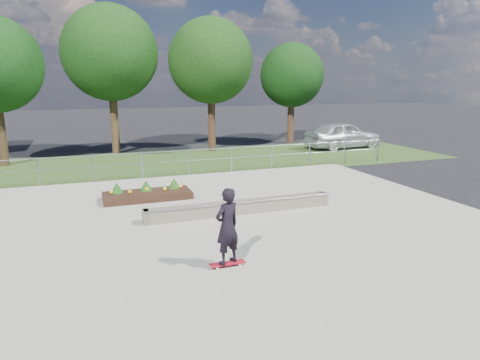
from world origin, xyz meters
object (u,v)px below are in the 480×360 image
at_px(parked_car, 343,135).
at_px(planter_bed, 147,193).
at_px(skateboarder, 227,227).
at_px(grind_ledge, 241,207).

bearing_deg(parked_car, planter_bed, 116.36).
height_order(planter_bed, skateboarder, skateboarder).
bearing_deg(skateboarder, grind_ledge, 65.37).
xyz_separation_m(planter_bed, skateboarder, (0.84, -6.34, 0.75)).
distance_m(skateboarder, parked_car, 18.98).
xyz_separation_m(grind_ledge, parked_car, (10.77, 10.78, 0.58)).
distance_m(grind_ledge, skateboarder, 4.00).
bearing_deg(grind_ledge, skateboarder, -114.63).
xyz_separation_m(grind_ledge, skateboarder, (-1.64, -3.58, 0.73)).
height_order(grind_ledge, skateboarder, skateboarder).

